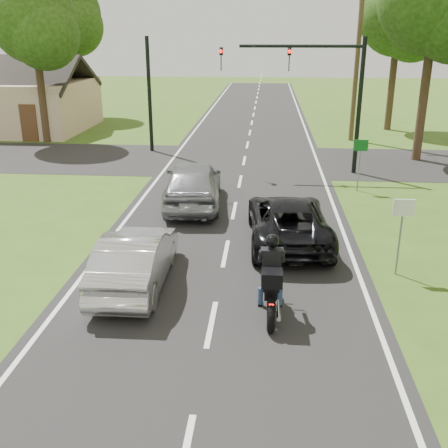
{
  "coord_description": "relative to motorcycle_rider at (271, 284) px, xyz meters",
  "views": [
    {
      "loc": [
        1.13,
        -10.19,
        6.14
      ],
      "look_at": [
        0.04,
        3.0,
        1.3
      ],
      "focal_mm": 42.0,
      "sensor_mm": 36.0,
      "label": 1
    }
  ],
  "objects": [
    {
      "name": "ground",
      "position": [
        -1.31,
        -0.56,
        -0.78
      ],
      "size": [
        140.0,
        140.0,
        0.0
      ],
      "primitive_type": "plane",
      "color": "#355217",
      "rests_on": "ground"
    },
    {
      "name": "tree_row_e",
      "position": [
        8.16,
        25.21,
        6.06
      ],
      "size": [
        5.28,
        5.12,
        9.61
      ],
      "color": "#332316",
      "rests_on": "ground"
    },
    {
      "name": "tree_row_d",
      "position": [
        7.79,
        16.19,
        6.66
      ],
      "size": [
        5.76,
        5.58,
        10.45
      ],
      "color": "#332316",
      "rests_on": "ground"
    },
    {
      "name": "utility_pole_far",
      "position": [
        4.89,
        21.44,
        4.31
      ],
      "size": [
        1.6,
        0.28,
        10.0
      ],
      "color": "brown",
      "rests_on": "ground"
    },
    {
      "name": "cross_road",
      "position": [
        -1.31,
        15.44,
        -0.77
      ],
      "size": [
        60.0,
        7.0,
        0.01
      ],
      "primitive_type": "cube",
      "color": "black",
      "rests_on": "ground"
    },
    {
      "name": "signal_pole_far",
      "position": [
        -6.51,
        17.44,
        2.22
      ],
      "size": [
        0.2,
        0.2,
        6.0
      ],
      "primitive_type": "cylinder",
      "color": "black",
      "rests_on": "ground"
    },
    {
      "name": "tree_left_far",
      "position": [
        -15.01,
        29.19,
        6.36
      ],
      "size": [
        5.76,
        5.58,
        10.14
      ],
      "color": "#332316",
      "rests_on": "ground"
    },
    {
      "name": "silver_suv",
      "position": [
        -2.89,
        7.94,
        0.1
      ],
      "size": [
        2.42,
        5.22,
        1.73
      ],
      "primitive_type": "imported",
      "rotation": [
        0.0,
        0.0,
        3.22
      ],
      "color": "#929499",
      "rests_on": "road"
    },
    {
      "name": "dark_suv",
      "position": [
        0.54,
        4.56,
        -0.06
      ],
      "size": [
        2.67,
        5.24,
        1.42
      ],
      "primitive_type": "imported",
      "rotation": [
        0.0,
        0.0,
        3.21
      ],
      "color": "black",
      "rests_on": "road"
    },
    {
      "name": "silver_sedan",
      "position": [
        -3.44,
        1.24,
        -0.05
      ],
      "size": [
        1.59,
        4.38,
        1.44
      ],
      "primitive_type": "imported",
      "rotation": [
        0.0,
        0.0,
        3.16
      ],
      "color": "silver",
      "rests_on": "road"
    },
    {
      "name": "road",
      "position": [
        -1.31,
        9.44,
        -0.77
      ],
      "size": [
        8.0,
        100.0,
        0.01
      ],
      "primitive_type": "cube",
      "color": "black",
      "rests_on": "ground"
    },
    {
      "name": "tree_left_near",
      "position": [
        -13.04,
        19.22,
        5.76
      ],
      "size": [
        5.12,
        4.96,
        9.22
      ],
      "color": "#332316",
      "rests_on": "ground"
    },
    {
      "name": "house",
      "position": [
        -17.31,
        23.44,
        0.99
      ],
      "size": [
        10.2,
        8.0,
        4.84
      ],
      "color": "tan",
      "rests_on": "ground"
    },
    {
      "name": "motorcycle_rider",
      "position": [
        0.0,
        0.0,
        0.0
      ],
      "size": [
        0.65,
        2.29,
        1.97
      ],
      "rotation": [
        0.0,
        0.0,
        0.01
      ],
      "color": "black",
      "rests_on": "ground"
    },
    {
      "name": "sign_white",
      "position": [
        3.39,
        2.42,
        0.82
      ],
      "size": [
        0.55,
        0.07,
        2.12
      ],
      "color": "slate",
      "rests_on": "ground"
    },
    {
      "name": "sign_green",
      "position": [
        3.59,
        10.42,
        0.82
      ],
      "size": [
        0.55,
        0.07,
        2.12
      ],
      "color": "slate",
      "rests_on": "ground"
    },
    {
      "name": "traffic_signal",
      "position": [
        2.02,
        13.43,
        3.36
      ],
      "size": [
        6.38,
        0.44,
        6.0
      ],
      "color": "black",
      "rests_on": "ground"
    }
  ]
}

